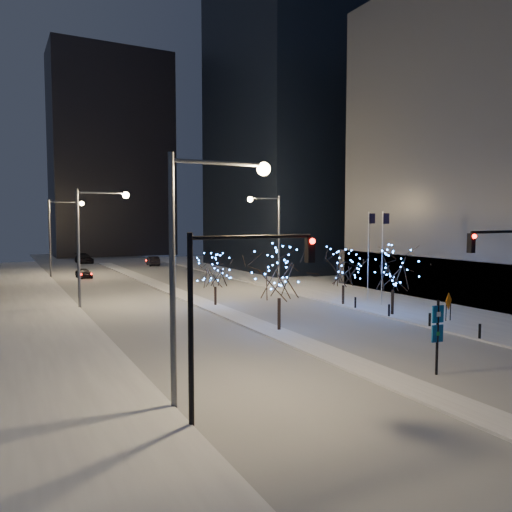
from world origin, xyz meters
TOP-DOWN VIEW (x-y plane):
  - ground at (0.00, 0.00)m, footprint 160.00×160.00m
  - road at (0.00, 35.00)m, footprint 20.00×130.00m
  - median at (0.00, 30.00)m, footprint 2.00×80.00m
  - east_sidewalk at (15.00, 20.00)m, footprint 10.00×90.00m
  - west_sidewalk at (-14.00, 20.00)m, footprint 8.00×90.00m
  - horizon_block at (6.00, 92.00)m, footprint 24.00×14.00m
  - street_lamp_w_near at (-8.94, 2.00)m, footprint 4.40×0.56m
  - street_lamp_w_mid at (-8.94, 27.00)m, footprint 4.40×0.56m
  - street_lamp_w_far at (-8.94, 52.00)m, footprint 4.40×0.56m
  - street_lamp_east at (10.08, 30.00)m, footprint 3.90×0.56m
  - traffic_signal_west at (-8.44, -0.00)m, footprint 5.26×0.43m
  - flagpoles at (13.37, 17.25)m, footprint 1.35×2.60m
  - bollards at (10.20, 10.00)m, footprint 0.16×12.16m
  - car_near at (-6.29, 49.75)m, footprint 1.91×3.84m
  - car_mid at (6.39, 62.83)m, footprint 2.12×4.78m
  - car_far at (-2.85, 72.69)m, footprint 2.71×5.68m
  - holiday_tree_median_near at (0.50, 11.87)m, footprint 4.26×4.26m
  - holiday_tree_median_far at (0.50, 22.75)m, footprint 3.52×3.52m
  - holiday_tree_plaza_near at (11.01, 12.52)m, footprint 4.74×4.74m
  - holiday_tree_plaza_far at (10.50, 18.04)m, footprint 4.56×4.56m
  - wayfinding_sign at (2.54, 0.34)m, footprint 0.65×0.14m
  - construction_sign at (12.82, 8.73)m, footprint 1.17×0.52m

SIDE VIEW (x-z plane):
  - ground at x=0.00m, z-range 0.00..0.00m
  - road at x=0.00m, z-range 0.00..0.02m
  - median at x=0.00m, z-range 0.00..0.15m
  - east_sidewalk at x=15.00m, z-range 0.00..0.15m
  - west_sidewalk at x=-14.00m, z-range 0.00..0.15m
  - bollards at x=10.20m, z-range 0.15..1.05m
  - car_near at x=-6.29m, z-range 0.00..1.26m
  - car_mid at x=6.39m, z-range 0.00..1.53m
  - car_far at x=-2.85m, z-range 0.00..1.60m
  - construction_sign at x=12.82m, z-range 0.36..2.41m
  - wayfinding_sign at x=2.54m, z-range 0.41..4.05m
  - holiday_tree_median_far at x=0.50m, z-range 0.79..5.18m
  - holiday_tree_plaza_far at x=10.50m, z-range 0.81..5.61m
  - holiday_tree_plaza_near at x=11.01m, z-range 0.93..6.31m
  - holiday_tree_median_near at x=0.50m, z-range 1.03..6.61m
  - traffic_signal_west at x=-8.44m, z-range 1.26..8.26m
  - flagpoles at x=13.37m, z-range 0.80..8.80m
  - street_lamp_east at x=10.08m, z-range 1.45..11.45m
  - street_lamp_w_near at x=-8.94m, z-range 1.50..11.50m
  - street_lamp_w_mid at x=-8.94m, z-range 1.50..11.50m
  - street_lamp_w_far at x=-8.94m, z-range 1.50..11.50m
  - horizon_block at x=6.00m, z-range 0.00..42.00m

